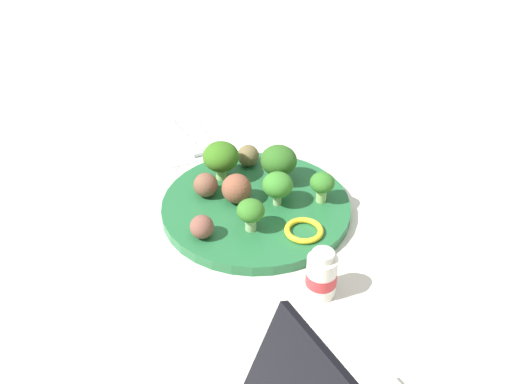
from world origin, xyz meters
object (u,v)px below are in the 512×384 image
object	(u,v)px
broccoli_floret_near_rim	(322,184)
meatball_front_right	(248,156)
broccoli_floret_back_right	(279,161)
fork	(203,134)
meatball_mid_right	(202,227)
meatball_mid_left	(206,185)
yogurt_bottle	(321,275)
broccoli_floret_far_rim	(251,212)
broccoli_floret_mid_left	(221,157)
knife	(184,137)
broccoli_floret_center	(278,185)
napkin	(192,136)
meatball_near_rim	(237,189)
plate	(256,207)
pepper_ring_center	(304,230)

from	to	relation	value
broccoli_floret_near_rim	meatball_front_right	xyz separation A→B (m)	(-0.13, -0.07, -0.01)
broccoli_floret_back_right	fork	bearing A→B (deg)	-162.02
meatball_mid_right	meatball_mid_left	distance (m)	0.10
fork	yogurt_bottle	xyz separation A→B (m)	(0.42, 0.03, 0.02)
broccoli_floret_near_rim	broccoli_floret_far_rim	xyz separation A→B (m)	(0.03, -0.12, -0.00)
broccoli_floret_back_right	broccoli_floret_mid_left	size ratio (longest dim) A/B	0.99
fork	knife	bearing A→B (deg)	-89.43
broccoli_floret_back_right	meatball_mid_left	size ratio (longest dim) A/B	1.67
broccoli_floret_center	broccoli_floret_near_rim	distance (m)	0.07
meatball_mid_left	knife	size ratio (longest dim) A/B	0.25
broccoli_floret_near_rim	napkin	size ratio (longest dim) A/B	0.28
broccoli_floret_near_rim	meatball_mid_right	distance (m)	0.19
meatball_front_right	yogurt_bottle	bearing A→B (deg)	-1.42
napkin	meatball_near_rim	bearing A→B (deg)	1.47
yogurt_bottle	broccoli_floret_back_right	bearing A→B (deg)	171.32
broccoli_floret_mid_left	napkin	bearing A→B (deg)	-178.86
plate	pepper_ring_center	distance (m)	0.10
meatball_near_rim	knife	size ratio (longest dim) A/B	0.30
broccoli_floret_center	meatball_front_right	distance (m)	0.12
broccoli_floret_mid_left	napkin	distance (m)	0.17
broccoli_floret_mid_left	broccoli_floret_far_rim	bearing A→B (deg)	-0.26
broccoli_floret_mid_left	meatball_mid_left	world-z (taller)	broccoli_floret_mid_left
plate	knife	xyz separation A→B (m)	(-0.24, -0.05, -0.00)
meatball_near_rim	meatball_mid_left	bearing A→B (deg)	-128.12
broccoli_floret_center	pepper_ring_center	distance (m)	0.08
napkin	yogurt_bottle	distance (m)	0.43
meatball_front_right	broccoli_floret_far_rim	bearing A→B (deg)	-18.57
broccoli_floret_far_rim	broccoli_floret_back_right	xyz separation A→B (m)	(-0.10, 0.08, 0.01)
plate	meatball_mid_right	world-z (taller)	meatball_mid_right
broccoli_floret_back_right	meatball_near_rim	distance (m)	0.08
broccoli_floret_far_rim	broccoli_floret_back_right	bearing A→B (deg)	140.05
broccoli_floret_near_rim	meatball_front_right	distance (m)	0.15
broccoli_floret_center	pepper_ring_center	world-z (taller)	broccoli_floret_center
broccoli_floret_back_right	knife	xyz separation A→B (m)	(-0.20, -0.10, -0.05)
broccoli_floret_center	fork	distance (m)	0.26
meatball_front_right	meatball_near_rim	xyz separation A→B (m)	(0.09, -0.05, 0.00)
knife	napkin	bearing A→B (deg)	113.99
broccoli_floret_far_rim	meatball_front_right	size ratio (longest dim) A/B	1.38
plate	meatball_near_rim	bearing A→B (deg)	-121.38
meatball_mid_left	napkin	bearing A→B (deg)	170.71
broccoli_floret_back_right	meatball_mid_left	distance (m)	0.12
plate	meatball_front_right	distance (m)	0.11
broccoli_floret_mid_left	meatball_front_right	world-z (taller)	broccoli_floret_mid_left
plate	meatball_mid_left	world-z (taller)	meatball_mid_left
broccoli_floret_mid_left	napkin	size ratio (longest dim) A/B	0.36
yogurt_bottle	pepper_ring_center	bearing A→B (deg)	168.07
broccoli_floret_near_rim	yogurt_bottle	xyz separation A→B (m)	(0.16, -0.08, -0.02)
meatball_near_rim	yogurt_bottle	size ratio (longest dim) A/B	0.66
broccoli_floret_center	broccoli_floret_near_rim	size ratio (longest dim) A/B	1.10
plate	broccoli_floret_near_rim	bearing A→B (deg)	72.65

